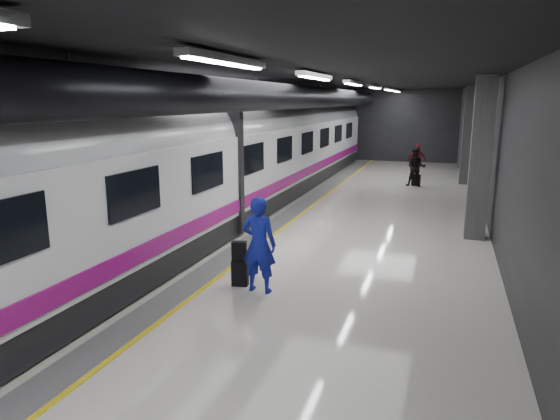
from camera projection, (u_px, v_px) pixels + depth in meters
The scene contains 9 objects.
ground at pixel (301, 242), 13.80m from camera, with size 40.00×40.00×0.00m, color silver.
platform_hall at pixel (302, 111), 14.01m from camera, with size 10.02×40.02×4.51m.
train at pixel (194, 163), 14.36m from camera, with size 3.05×38.00×4.05m.
traveler_main at pixel (259, 245), 10.04m from camera, with size 0.72×0.47×1.98m, color #1A1FC7.
suitcase_main at pixel (240, 273), 10.51m from camera, with size 0.34×0.21×0.55m, color black.
shoulder_bag at pixel (239, 251), 10.42m from camera, with size 0.31×0.16×0.41m, color black.
traveler_far_a at pixel (416, 167), 22.47m from camera, with size 0.86×0.67×1.76m, color black.
traveler_far_b at pixel (416, 161), 25.02m from camera, with size 0.99×0.41×1.69m, color maroon.
suitcase_far at pixel (416, 180), 22.88m from camera, with size 0.35×0.23×0.52m, color black.
Camera 1 is at (3.67, -12.78, 3.83)m, focal length 32.00 mm.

